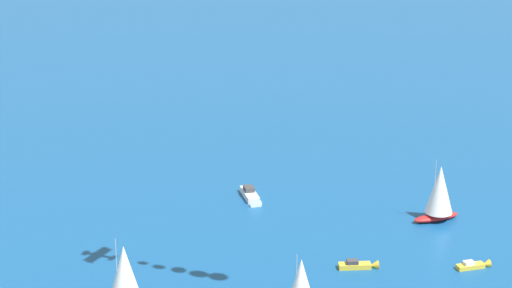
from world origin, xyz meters
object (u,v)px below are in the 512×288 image
Objects in this scene: motorboat_outer_ring_b at (251,196)px; motorboat_outer_ring_c at (475,265)px; sailboat_mid_cluster at (301,279)px; sailboat_far_port at (439,193)px; motorboat_ahead at (360,265)px; sailboat_trailing at (124,277)px.

motorboat_outer_ring_b is 1.52× the size of motorboat_outer_ring_c.
motorboat_outer_ring_b is (48.15, 9.91, -3.31)m from sailboat_mid_cluster.
motorboat_outer_ring_c is at bearing -171.55° from sailboat_far_port.
motorboat_outer_ring_c is (13.63, -34.02, -3.59)m from sailboat_mid_cluster.
sailboat_trailing is at bearing 111.63° from motorboat_ahead.
sailboat_trailing reaches higher than motorboat_outer_ring_b.
sailboat_trailing is 1.52× the size of sailboat_mid_cluster.
sailboat_far_port is 1.54× the size of sailboat_mid_cluster.
sailboat_trailing is (-40.81, 61.69, -0.09)m from sailboat_far_port.
sailboat_mid_cluster reaches higher than motorboat_ahead.
motorboat_ahead is 22.18m from motorboat_outer_ring_c.
sailboat_trailing reaches higher than sailboat_mid_cluster.
sailboat_trailing is 31.45m from sailboat_mid_cluster.
sailboat_trailing is 1.94× the size of motorboat_outer_ring_c.
motorboat_ahead is at bearing -41.99° from sailboat_mid_cluster.
sailboat_far_port is at bearing -38.21° from motorboat_ahead.
sailboat_far_port is at bearing -105.49° from motorboat_outer_ring_b.
motorboat_ahead is (17.04, -42.98, -5.65)m from sailboat_trailing.
sailboat_far_port is 24.27m from motorboat_outer_ring_c.
motorboat_outer_ring_b is (34.98, 21.76, 0.21)m from motorboat_ahead.
sailboat_trailing is at bearing 97.10° from sailboat_mid_cluster.
motorboat_ahead is at bearing -148.12° from motorboat_outer_ring_b.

